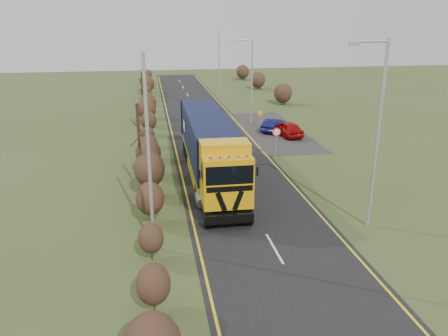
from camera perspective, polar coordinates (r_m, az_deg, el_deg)
ground at (r=25.66m, az=4.13°, el=-6.17°), size 160.00×160.00×0.00m
road at (r=34.78m, az=0.24°, el=0.69°), size 8.00×120.00×0.02m
layby at (r=45.58m, az=6.15°, el=4.95°), size 6.00×18.00×0.02m
lane_markings at (r=34.48m, az=0.33°, el=0.56°), size 7.52×116.00×0.01m
hedgerow at (r=31.81m, az=-9.79°, el=1.71°), size 2.24×102.04×6.05m
lorry at (r=30.23m, az=-1.94°, el=2.97°), size 3.17×16.32×4.54m
car_red_hatchback at (r=43.26m, az=8.37°, el=5.09°), size 2.21×4.45×1.46m
car_blue_sedan at (r=44.99m, az=6.46°, el=5.61°), size 3.43×4.06×1.31m
streetlight_near at (r=23.79m, az=19.25°, el=4.94°), size 2.12×0.20×9.99m
streetlight_mid at (r=47.38m, az=3.52°, el=11.66°), size 1.92×0.18×9.03m
streetlight_far at (r=69.19m, az=-0.77°, el=14.09°), size 2.00×0.19×9.40m
left_pole at (r=20.51m, az=-9.79°, el=1.35°), size 0.16×0.16×9.51m
speed_sign at (r=35.50m, az=6.86°, el=4.08°), size 0.73×0.10×2.65m
warning_board at (r=46.84m, az=4.78°, el=6.73°), size 0.69×0.11×1.82m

